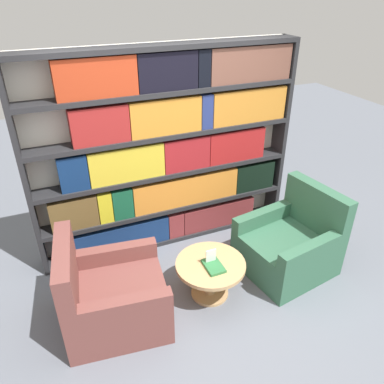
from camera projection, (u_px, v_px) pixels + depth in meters
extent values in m
plane|color=slate|center=(211.00, 303.00, 3.79)|extent=(14.00, 14.00, 0.00)
cube|color=silver|center=(163.00, 149.00, 4.29)|extent=(3.03, 0.05, 2.31)
cube|color=#262628|center=(24.00, 177.00, 3.69)|extent=(0.05, 0.30, 2.31)
cube|color=#262628|center=(278.00, 134.00, 4.70)|extent=(0.05, 0.30, 2.31)
cube|color=#262628|center=(170.00, 235.00, 4.75)|extent=(2.93, 0.30, 0.05)
cube|color=#262628|center=(169.00, 206.00, 4.54)|extent=(2.93, 0.30, 0.05)
cube|color=#262628|center=(167.00, 171.00, 4.31)|extent=(2.93, 0.30, 0.05)
cube|color=#262628|center=(166.00, 134.00, 4.08)|extent=(2.93, 0.30, 0.05)
cube|color=#262628|center=(164.00, 91.00, 3.85)|extent=(2.93, 0.30, 0.05)
cube|color=#262628|center=(163.00, 46.00, 3.63)|extent=(2.93, 0.30, 0.05)
cube|color=navy|center=(115.00, 237.00, 4.41)|extent=(1.29, 0.20, 0.32)
cube|color=maroon|center=(174.00, 223.00, 4.66)|extent=(0.19, 0.20, 0.32)
cube|color=maroon|center=(217.00, 213.00, 4.86)|extent=(0.98, 0.20, 0.32)
cube|color=brown|center=(73.00, 211.00, 4.04)|extent=(0.50, 0.20, 0.36)
cube|color=gold|center=(104.00, 205.00, 4.16)|extent=(0.15, 0.20, 0.36)
cube|color=#155336|center=(122.00, 202.00, 4.22)|extent=(0.23, 0.20, 0.36)
cube|color=orange|center=(185.00, 188.00, 4.49)|extent=(1.31, 0.20, 0.36)
cube|color=black|center=(252.00, 175.00, 4.80)|extent=(0.53, 0.20, 0.36)
cube|color=navy|center=(73.00, 171.00, 3.83)|extent=(0.29, 0.20, 0.38)
cube|color=gold|center=(126.00, 162.00, 4.02)|extent=(0.81, 0.20, 0.38)
cube|color=maroon|center=(185.00, 152.00, 4.25)|extent=(0.54, 0.20, 0.38)
cube|color=#A41D1E|center=(234.00, 144.00, 4.47)|extent=(0.72, 0.20, 0.38)
cube|color=maroon|center=(99.00, 124.00, 3.71)|extent=(0.58, 0.20, 0.38)
cube|color=orange|center=(164.00, 115.00, 3.94)|extent=(0.78, 0.20, 0.38)
cube|color=navy|center=(204.00, 110.00, 4.10)|extent=(0.13, 0.20, 0.38)
cube|color=orange|center=(247.00, 105.00, 4.28)|extent=(0.92, 0.20, 0.38)
cube|color=#AF3619|center=(95.00, 77.00, 3.49)|extent=(0.77, 0.20, 0.37)
cube|color=black|center=(166.00, 70.00, 3.73)|extent=(0.62, 0.20, 0.37)
cube|color=black|center=(201.00, 67.00, 3.86)|extent=(0.14, 0.20, 0.37)
cube|color=brown|center=(248.00, 63.00, 4.05)|extent=(0.97, 0.20, 0.37)
cube|color=brown|center=(117.00, 303.00, 3.51)|extent=(1.01, 0.95, 0.42)
cube|color=brown|center=(66.00, 273.00, 3.19)|extent=(0.24, 0.85, 0.51)
cube|color=brown|center=(127.00, 307.00, 3.08)|extent=(0.78, 0.22, 0.17)
cube|color=brown|center=(118.00, 253.00, 3.68)|extent=(0.78, 0.22, 0.17)
cube|color=#336047|center=(286.00, 253.00, 4.15)|extent=(1.03, 0.97, 0.42)
cube|color=#336047|center=(317.00, 207.00, 4.10)|extent=(0.27, 0.85, 0.51)
cube|color=#336047|center=(262.00, 217.00, 4.24)|extent=(0.78, 0.24, 0.17)
cube|color=#336047|center=(310.00, 251.00, 3.71)|extent=(0.78, 0.24, 0.17)
cylinder|color=tan|center=(210.00, 280.00, 3.81)|extent=(0.13, 0.13, 0.37)
cylinder|color=tan|center=(210.00, 292.00, 3.90)|extent=(0.39, 0.39, 0.03)
cylinder|color=tan|center=(211.00, 265.00, 3.71)|extent=(0.70, 0.70, 0.04)
cube|color=black|center=(211.00, 263.00, 3.70)|extent=(0.06, 0.06, 0.01)
cube|color=silver|center=(211.00, 257.00, 3.66)|extent=(0.11, 0.01, 0.17)
cube|color=#2D703D|center=(213.00, 266.00, 3.65)|extent=(0.17, 0.25, 0.03)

